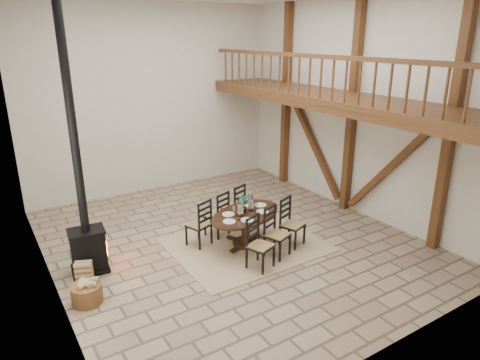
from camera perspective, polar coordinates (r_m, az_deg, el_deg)
ground at (r=9.24m, az=-1.28°, el=-8.04°), size 8.00×8.00×0.00m
room_shell at (r=8.99m, az=5.20°, el=11.34°), size 7.02×8.02×5.01m
rug at (r=9.04m, az=0.73°, el=-8.60°), size 3.00×2.50×0.02m
dining_table at (r=8.87m, az=0.74°, el=-6.43°), size 2.16×2.38×1.13m
wood_stove at (r=8.12m, az=-20.10°, el=-4.44°), size 0.70×0.57×5.00m
log_basket at (r=7.63m, az=-19.75°, el=-14.01°), size 0.50×0.50×0.41m
log_stack at (r=8.20m, az=-20.08°, el=-11.43°), size 0.34×0.30×0.40m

